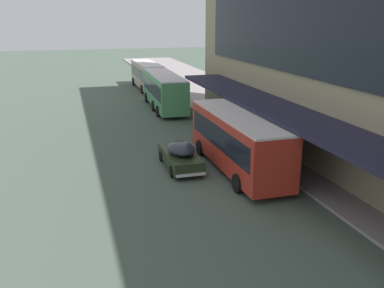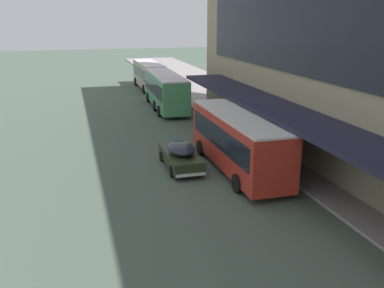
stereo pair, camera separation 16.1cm
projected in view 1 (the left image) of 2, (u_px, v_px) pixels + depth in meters
transit_bus_kerbside_front at (147, 74)px, 52.74m from camera, size 2.72×9.74×3.23m
transit_bus_kerbside_rear at (164, 89)px, 41.46m from camera, size 2.95×10.82×3.38m
transit_bus_kerbside_far at (238, 139)px, 24.73m from camera, size 2.78×9.98×3.36m
sedan_oncoming_rear at (180, 155)px, 25.48m from camera, size 1.93×4.84×1.59m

